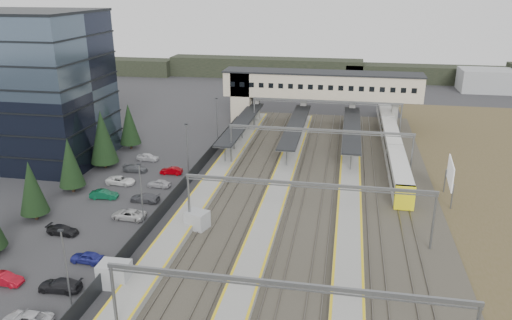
% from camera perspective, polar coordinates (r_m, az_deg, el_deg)
% --- Properties ---
extents(ground, '(220.00, 220.00, 0.00)m').
position_cam_1_polar(ground, '(68.23, -3.87, -4.95)').
color(ground, '#2B2B2D').
rests_on(ground, ground).
extents(office_building, '(24.30, 18.30, 24.30)m').
position_cam_1_polar(office_building, '(90.17, -25.01, 7.51)').
color(office_building, '#3C4C5C').
rests_on(office_building, ground).
extents(conifer_row, '(4.42, 49.82, 9.50)m').
position_cam_1_polar(conifer_row, '(71.66, -22.07, -1.00)').
color(conifer_row, black).
rests_on(conifer_row, ground).
extents(car_park, '(10.49, 44.31, 1.26)m').
position_cam_1_polar(car_park, '(65.59, -17.05, -6.30)').
color(car_park, silver).
rests_on(car_park, ground).
extents(lampposts, '(0.50, 53.25, 8.07)m').
position_cam_1_polar(lampposts, '(69.98, -10.06, -0.73)').
color(lampposts, slate).
rests_on(lampposts, ground).
extents(fence, '(0.08, 90.00, 2.00)m').
position_cam_1_polar(fence, '(73.98, -7.83, -2.24)').
color(fence, '#26282B').
rests_on(fence, ground).
extents(relay_cabin_near, '(3.06, 2.29, 2.50)m').
position_cam_1_polar(relay_cabin_near, '(52.22, -15.84, -12.46)').
color(relay_cabin_near, '#96999B').
rests_on(relay_cabin_near, ground).
extents(relay_cabin_far, '(3.07, 2.80, 2.33)m').
position_cam_1_polar(relay_cabin_far, '(61.20, -6.73, -6.87)').
color(relay_cabin_far, '#96999B').
rests_on(relay_cabin_far, ground).
extents(rail_corridor, '(34.00, 90.00, 0.92)m').
position_cam_1_polar(rail_corridor, '(71.11, 4.45, -3.65)').
color(rail_corridor, '#38332A').
rests_on(rail_corridor, ground).
extents(canopies, '(23.10, 30.00, 3.28)m').
position_cam_1_polar(canopies, '(90.80, 4.57, 3.99)').
color(canopies, black).
rests_on(canopies, ground).
extents(footbridge, '(40.40, 6.40, 11.20)m').
position_cam_1_polar(footbridge, '(104.34, 5.92, 8.27)').
color(footbridge, '#BAAA94').
rests_on(footbridge, ground).
extents(gantries, '(28.40, 62.28, 7.17)m').
position_cam_1_polar(gantries, '(66.97, 6.65, 0.02)').
color(gantries, slate).
rests_on(gantries, ground).
extents(train, '(2.59, 54.18, 3.27)m').
position_cam_1_polar(train, '(92.74, 15.15, 2.36)').
color(train, silver).
rests_on(train, ground).
extents(billboard, '(0.68, 6.58, 5.71)m').
position_cam_1_polar(billboard, '(72.37, 21.33, -1.52)').
color(billboard, slate).
rests_on(billboard, ground).
extents(treeline_far, '(170.00, 19.00, 7.00)m').
position_cam_1_polar(treeline_far, '(154.59, 13.54, 9.67)').
color(treeline_far, black).
rests_on(treeline_far, ground).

